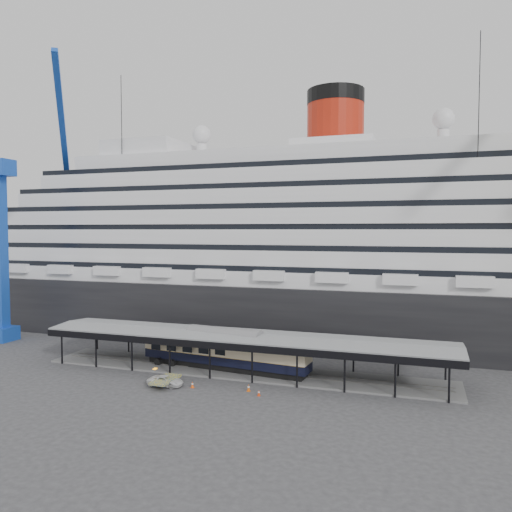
{
  "coord_description": "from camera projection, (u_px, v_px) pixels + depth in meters",
  "views": [
    {
      "loc": [
        22.73,
        -57.54,
        19.23
      ],
      "look_at": [
        1.06,
        8.0,
        15.61
      ],
      "focal_mm": 35.0,
      "sensor_mm": 36.0,
      "label": 1
    }
  ],
  "objects": [
    {
      "name": "ground",
      "position": [
        228.0,
        383.0,
        62.69
      ],
      "size": [
        200.0,
        200.0,
        0.0
      ],
      "primitive_type": "plane",
      "color": "#343437",
      "rests_on": "ground"
    },
    {
      "name": "cruise_ship",
      "position": [
        292.0,
        235.0,
        92.06
      ],
      "size": [
        130.0,
        30.0,
        43.9
      ],
      "color": "black",
      "rests_on": "ground"
    },
    {
      "name": "platform_canopy",
      "position": [
        242.0,
        355.0,
        67.31
      ],
      "size": [
        56.0,
        9.18,
        5.3
      ],
      "color": "slate",
      "rests_on": "ground"
    },
    {
      "name": "crane_blue",
      "position": [
        7.0,
        226.0,
        85.86
      ],
      "size": [
        22.63,
        19.19,
        47.6
      ],
      "color": "blue",
      "rests_on": "ground"
    },
    {
      "name": "port_truck",
      "position": [
        166.0,
        381.0,
        61.41
      ],
      "size": [
        4.47,
        2.08,
        1.24
      ],
      "primitive_type": "imported",
      "rotation": [
        0.0,
        0.0,
        1.58
      ],
      "color": "silver",
      "rests_on": "ground"
    },
    {
      "name": "pullman_carriage",
      "position": [
        224.0,
        350.0,
        68.07
      ],
      "size": [
        24.42,
        5.78,
        23.78
      ],
      "rotation": [
        0.0,
        0.0,
        -0.11
      ],
      "color": "black",
      "rests_on": "ground"
    },
    {
      "name": "traffic_cone_left",
      "position": [
        192.0,
        385.0,
        60.71
      ],
      "size": [
        0.5,
        0.5,
        0.8
      ],
      "rotation": [
        0.0,
        0.0,
        -0.24
      ],
      "color": "#F5540D",
      "rests_on": "ground"
    },
    {
      "name": "traffic_cone_mid",
      "position": [
        259.0,
        393.0,
        57.74
      ],
      "size": [
        0.38,
        0.38,
        0.72
      ],
      "rotation": [
        0.0,
        0.0,
        0.03
      ],
      "color": "red",
      "rests_on": "ground"
    },
    {
      "name": "traffic_cone_right",
      "position": [
        249.0,
        388.0,
        59.4
      ],
      "size": [
        0.5,
        0.5,
        0.85
      ],
      "rotation": [
        0.0,
        0.0,
        0.16
      ],
      "color": "#D1530B",
      "rests_on": "ground"
    }
  ]
}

